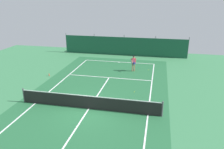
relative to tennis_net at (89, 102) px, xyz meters
name	(u,v)px	position (x,y,z in m)	size (l,w,h in m)	color
ground_plane	(89,109)	(0.00, 0.00, -0.51)	(36.00, 36.00, 0.00)	#387A4C
court_surface	(89,109)	(0.00, 0.00, -0.51)	(11.02, 26.60, 0.01)	#236038
tennis_net	(89,102)	(0.00, 0.00, 0.00)	(10.12, 0.10, 1.10)	black
back_fence	(124,49)	(0.00, 15.75, 0.16)	(16.30, 0.98, 2.70)	#195138
tennis_player	(134,62)	(2.05, 8.87, 0.45)	(0.56, 0.83, 1.64)	#9E7051
tennis_ball_near_player	(134,92)	(2.79, 3.51, -0.48)	(0.07, 0.07, 0.07)	#CCDB33
tennis_ball_midcourt	(148,70)	(3.60, 9.49, -0.48)	(0.07, 0.07, 0.07)	#CCDB33
parked_car	(117,45)	(-1.36, 17.47, 0.33)	(2.45, 4.41, 1.68)	silver
water_bottle	(49,75)	(-5.90, 5.63, -0.39)	(0.08, 0.08, 0.24)	#D84C38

